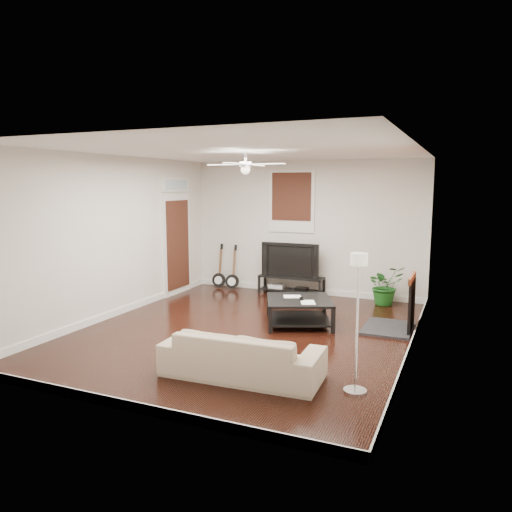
# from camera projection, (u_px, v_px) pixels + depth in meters

# --- Properties ---
(room) EXTENTS (5.01, 6.01, 2.81)m
(room) POSITION_uv_depth(u_px,v_px,m) (246.00, 243.00, 7.53)
(room) COLOR black
(room) RESTS_ON ground
(brick_accent) EXTENTS (0.02, 2.20, 2.80)m
(brick_accent) POSITION_uv_depth(u_px,v_px,m) (421.00, 244.00, 7.46)
(brick_accent) COLOR #A85C36
(brick_accent) RESTS_ON floor
(fireplace) EXTENTS (0.80, 1.10, 0.92)m
(fireplace) POSITION_uv_depth(u_px,v_px,m) (399.00, 302.00, 7.71)
(fireplace) COLOR black
(fireplace) RESTS_ON floor
(window_back) EXTENTS (1.00, 0.06, 1.30)m
(window_back) POSITION_uv_depth(u_px,v_px,m) (291.00, 201.00, 10.26)
(window_back) COLOR #37180F
(window_back) RESTS_ON wall_back
(door_left) EXTENTS (0.08, 1.00, 2.50)m
(door_left) POSITION_uv_depth(u_px,v_px,m) (177.00, 235.00, 10.24)
(door_left) COLOR white
(door_left) RESTS_ON wall_left
(tv_stand) EXTENTS (1.39, 0.37, 0.39)m
(tv_stand) POSITION_uv_depth(u_px,v_px,m) (291.00, 285.00, 10.31)
(tv_stand) COLOR black
(tv_stand) RESTS_ON floor
(tv) EXTENTS (1.24, 0.16, 0.71)m
(tv) POSITION_uv_depth(u_px,v_px,m) (292.00, 259.00, 10.25)
(tv) COLOR black
(tv) RESTS_ON tv_stand
(coffee_table) EXTENTS (1.36, 1.36, 0.44)m
(coffee_table) POSITION_uv_depth(u_px,v_px,m) (299.00, 312.00, 8.07)
(coffee_table) COLOR black
(coffee_table) RESTS_ON floor
(sofa) EXTENTS (1.96, 0.84, 0.56)m
(sofa) POSITION_uv_depth(u_px,v_px,m) (242.00, 354.00, 5.86)
(sofa) COLOR #BAA98B
(sofa) RESTS_ON floor
(floor_lamp) EXTENTS (0.27, 0.27, 1.58)m
(floor_lamp) POSITION_uv_depth(u_px,v_px,m) (357.00, 324.00, 5.34)
(floor_lamp) COLOR silver
(floor_lamp) RESTS_ON floor
(potted_plant) EXTENTS (0.91, 0.90, 0.77)m
(potted_plant) POSITION_uv_depth(u_px,v_px,m) (385.00, 285.00, 9.39)
(potted_plant) COLOR #18571A
(potted_plant) RESTS_ON floor
(guitar_left) EXTENTS (0.33, 0.25, 0.99)m
(guitar_left) POSITION_uv_depth(u_px,v_px,m) (219.00, 266.00, 10.91)
(guitar_left) COLOR black
(guitar_left) RESTS_ON floor
(guitar_right) EXTENTS (0.35, 0.28, 0.99)m
(guitar_right) POSITION_uv_depth(u_px,v_px,m) (232.00, 267.00, 10.75)
(guitar_right) COLOR black
(guitar_right) RESTS_ON floor
(ceiling_fan) EXTENTS (1.24, 1.24, 0.32)m
(ceiling_fan) POSITION_uv_depth(u_px,v_px,m) (245.00, 164.00, 7.35)
(ceiling_fan) COLOR white
(ceiling_fan) RESTS_ON ceiling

